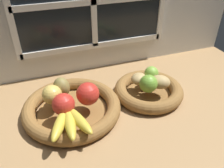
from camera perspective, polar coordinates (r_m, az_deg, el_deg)
ground_plane at (r=89.39cm, az=1.25°, el=-5.33°), size 140.00×90.00×3.00cm
back_wall at (r=101.24cm, az=-4.95°, el=18.23°), size 140.00×4.60×55.00cm
fruit_bowl_left at (r=83.80cm, az=-9.90°, el=-5.75°), size 34.89×34.89×4.82cm
fruit_bowl_right at (r=92.01cm, az=8.97°, el=-1.57°), size 26.91×26.91×4.82cm
apple_golden_left at (r=81.15cm, az=-14.65°, el=-2.58°), size 6.83×6.83×6.83cm
apple_red_front at (r=75.58cm, az=-11.94°, el=-4.96°), size 7.36×7.36×7.36cm
apple_red_right at (r=78.43cm, az=-6.02°, el=-2.43°), size 7.93×7.93×7.93cm
pear_brown at (r=83.66cm, az=-12.41°, el=-0.78°), size 7.65×8.03×7.38cm
banana_bunch_front at (r=72.26cm, az=-10.52°, el=-9.01°), size 14.05×16.63×3.33cm
potato_oblong at (r=89.91cm, az=6.67°, el=1.31°), size 8.50×8.19×4.20cm
potato_small at (r=88.44cm, az=11.76°, el=0.50°), size 9.82×9.22×5.09cm
lime_near at (r=85.22cm, az=9.02°, el=0.09°), size 6.72×6.72×6.72cm
lime_far at (r=92.77cm, az=9.74°, el=2.64°), size 5.62×5.62×5.62cm
chili_pepper at (r=90.02cm, az=10.31°, el=0.13°), size 11.64×7.01×1.94cm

